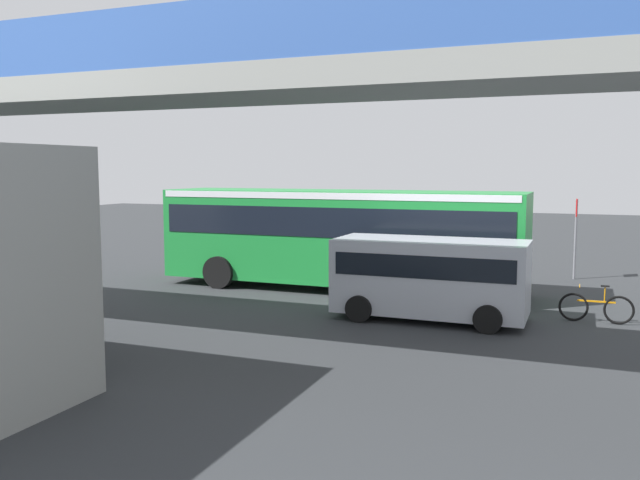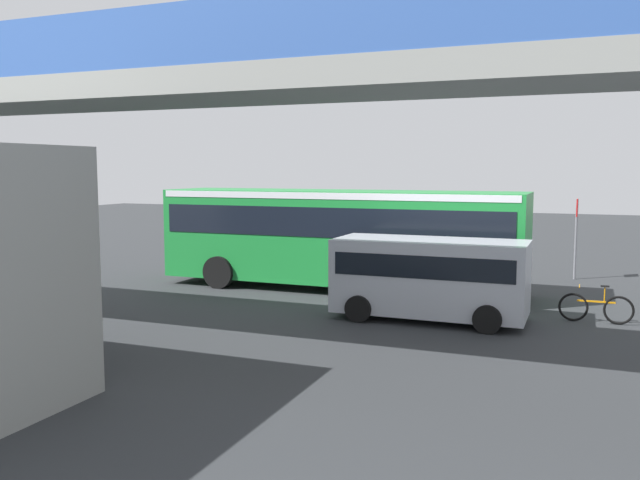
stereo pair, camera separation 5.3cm
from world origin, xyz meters
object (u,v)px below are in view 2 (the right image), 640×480
Objects in this scene: city_bus at (340,231)px; pedestrian at (326,247)px; parked_van at (430,274)px; bicycle_orange at (596,308)px; traffic_sign at (576,225)px.

city_bus is 4.15m from pedestrian.
pedestrian is at bearing -50.83° from parked_van.
bicycle_orange is 0.99× the size of pedestrian.
traffic_sign is at bearing -84.86° from bicycle_orange.
traffic_sign reaches higher than bicycle_orange.
bicycle_orange is 10.98m from pedestrian.
bicycle_orange is at bearing -163.74° from parked_van.
pedestrian is (9.44, -5.59, 0.51)m from bicycle_orange.
traffic_sign is at bearing -112.52° from parked_van.
bicycle_orange is at bearing 149.37° from pedestrian.
city_bus is at bearing -14.93° from bicycle_orange.
city_bus is 6.52× the size of bicycle_orange.
pedestrian is (5.49, -6.74, -0.30)m from parked_van.
parked_van is at bearing 16.26° from bicycle_orange.
parked_van reaches higher than pedestrian.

